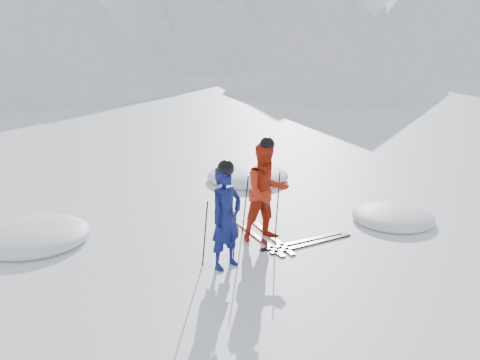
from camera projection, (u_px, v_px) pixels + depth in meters
name	position (u px, v px, depth m)	size (l,w,h in m)	color
ground	(351.00, 232.00, 9.47)	(160.00, 160.00, 0.00)	white
skier_blue	(226.00, 218.00, 7.86)	(0.60, 0.39, 1.64)	#0E1554
skier_red	(266.00, 192.00, 8.92)	(0.86, 0.67, 1.76)	#B7280E
pole_blue_left	(205.00, 234.00, 7.96)	(0.02, 0.02, 1.09)	black
pole_blue_right	(235.00, 227.00, 8.25)	(0.02, 0.02, 1.09)	black
pole_red_left	(245.00, 206.00, 9.12)	(0.02, 0.02, 1.17)	black
pole_red_right	(278.00, 203.00, 9.24)	(0.02, 0.02, 1.17)	black
ski_worn_left	(260.00, 239.00, 9.12)	(0.09, 1.70, 0.03)	black
ski_worn_right	(272.00, 237.00, 9.21)	(0.09, 1.70, 0.03)	black
ski_loose_a	(302.00, 241.00, 9.01)	(0.09, 1.70, 0.03)	black
ski_loose_b	(311.00, 244.00, 8.92)	(0.09, 1.70, 0.03)	black
snow_lumps	(209.00, 206.00, 10.89)	(8.37, 5.57, 0.45)	white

